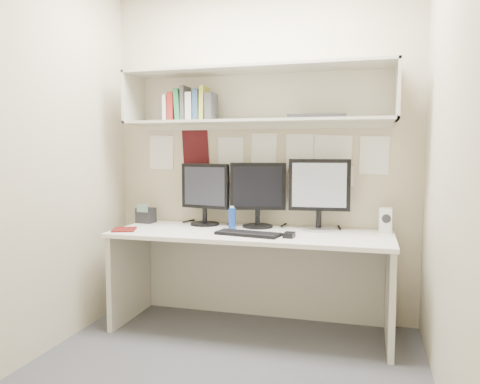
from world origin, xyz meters
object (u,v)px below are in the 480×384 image
(monitor_right, at_px, (319,192))
(desk_phone, at_px, (146,215))
(desk, at_px, (251,281))
(speaker, at_px, (386,220))
(monitor_left, at_px, (205,192))
(maroon_notebook, at_px, (124,229))
(monitor_center, at_px, (258,192))
(keyboard, at_px, (248,234))

(monitor_right, height_order, desk_phone, monitor_right)
(desk, xyz_separation_m, speaker, (0.94, 0.23, 0.45))
(monitor_left, bearing_deg, desk, -15.48)
(speaker, relative_size, maroon_notebook, 0.91)
(monitor_right, xyz_separation_m, maroon_notebook, (-1.38, -0.40, -0.28))
(monitor_left, bearing_deg, maroon_notebook, -128.86)
(monitor_left, xyz_separation_m, maroon_notebook, (-0.49, -0.40, -0.26))
(desk, height_order, monitor_center, monitor_center)
(monitor_right, height_order, maroon_notebook, monitor_right)
(monitor_left, distance_m, desk_phone, 0.54)
(speaker, xyz_separation_m, desk_phone, (-1.87, -0.04, -0.03))
(monitor_center, height_order, speaker, monitor_center)
(desk, xyz_separation_m, maroon_notebook, (-0.91, -0.18, 0.37))
(monitor_right, distance_m, speaker, 0.51)
(speaker, bearing_deg, monitor_center, -171.52)
(monitor_left, xyz_separation_m, monitor_right, (0.89, -0.00, 0.02))
(desk, bearing_deg, monitor_right, 25.24)
(speaker, xyz_separation_m, maroon_notebook, (-1.85, -0.41, -0.08))
(desk, relative_size, monitor_center, 4.06)
(maroon_notebook, bearing_deg, keyboard, -17.46)
(monitor_right, height_order, speaker, monitor_right)
(speaker, height_order, desk_phone, speaker)
(monitor_left, distance_m, monitor_right, 0.89)
(keyboard, height_order, maroon_notebook, keyboard)
(desk_phone, bearing_deg, desk, -4.58)
(monitor_left, bearing_deg, speaker, 12.03)
(monitor_center, xyz_separation_m, desk_phone, (-0.93, -0.03, -0.20))
(monitor_center, distance_m, monitor_right, 0.46)
(speaker, bearing_deg, maroon_notebook, -159.52)
(monitor_left, distance_m, speaker, 1.38)
(desk, relative_size, keyboard, 4.46)
(monitor_center, bearing_deg, speaker, -11.32)
(monitor_right, bearing_deg, monitor_center, 174.77)
(monitor_right, height_order, keyboard, monitor_right)
(monitor_center, xyz_separation_m, speaker, (0.94, 0.01, -0.18))
(speaker, relative_size, desk_phone, 1.11)
(monitor_center, bearing_deg, desk, -102.05)
(speaker, bearing_deg, keyboard, -150.20)
(monitor_right, distance_m, desk_phone, 1.41)
(monitor_center, xyz_separation_m, monitor_right, (0.46, -0.00, 0.01))
(monitor_center, height_order, desk_phone, monitor_center)
(monitor_left, xyz_separation_m, speaker, (1.37, 0.01, -0.17))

